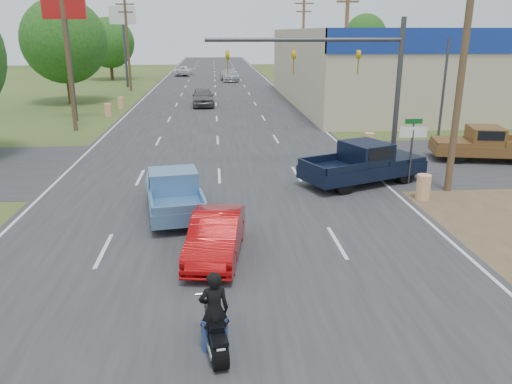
{
  "coord_description": "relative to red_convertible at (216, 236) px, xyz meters",
  "views": [
    {
      "loc": [
        -0.14,
        -6.18,
        6.33
      ],
      "look_at": [
        1.16,
        9.43,
        1.3
      ],
      "focal_mm": 35.0,
      "sensor_mm": 36.0,
      "label": 1
    }
  ],
  "objects": [
    {
      "name": "distant_car_white",
      "position": [
        -4.45,
        65.0,
        0.03
      ],
      "size": [
        2.77,
        5.12,
        1.36
      ],
      "primitive_type": "imported",
      "rotation": [
        0.0,
        0.0,
        3.03
      ],
      "color": "white",
      "rests_on": "ground"
    },
    {
      "name": "motorcycle",
      "position": [
        -0.05,
        -4.64,
        -0.21
      ],
      "size": [
        0.69,
        2.0,
        1.01
      ],
      "rotation": [
        0.0,
        0.0,
        0.16
      ],
      "color": "black",
      "rests_on": "ground"
    },
    {
      "name": "barrel_3",
      "position": [
        -8.01,
        30.66,
        -0.16
      ],
      "size": [
        0.56,
        0.56,
        1.0
      ],
      "primitive_type": "cylinder",
      "color": "orange",
      "rests_on": "ground"
    },
    {
      "name": "utility_pole_1",
      "position": [
        9.69,
        5.66,
        4.66
      ],
      "size": [
        2.0,
        0.28,
        10.0
      ],
      "color": "#4C3823",
      "rests_on": "ground"
    },
    {
      "name": "cross_road",
      "position": [
        0.19,
        10.66,
        -0.65
      ],
      "size": [
        120.0,
        10.0,
        0.02
      ],
      "primitive_type": "cube",
      "color": "#2D2D30",
      "rests_on": "ground"
    },
    {
      "name": "navy_pickup",
      "position": [
        6.54,
        7.03,
        0.26
      ],
      "size": [
        5.88,
        4.1,
        1.82
      ],
      "rotation": [
        0.0,
        0.0,
        -1.17
      ],
      "color": "black",
      "rests_on": "ground"
    },
    {
      "name": "brown_pickup",
      "position": [
        13.75,
        10.5,
        0.23
      ],
      "size": [
        5.59,
        3.1,
        1.75
      ],
      "rotation": [
        0.0,
        0.0,
        1.36
      ],
      "color": "black",
      "rests_on": "ground"
    },
    {
      "name": "tree_6",
      "position": [
        -29.81,
        87.66,
        5.85
      ],
      "size": [
        8.82,
        8.82,
        10.92
      ],
      "color": "#422D19",
      "rests_on": "ground"
    },
    {
      "name": "pole_sign_left_far",
      "position": [
        -10.31,
        48.66,
        6.51
      ],
      "size": [
        3.0,
        0.35,
        9.2
      ],
      "color": "#3F3F44",
      "rests_on": "ground"
    },
    {
      "name": "blue_pickup",
      "position": [
        -1.51,
        3.98,
        0.15
      ],
      "size": [
        2.58,
        5.05,
        1.6
      ],
      "rotation": [
        0.0,
        0.0,
        0.16
      ],
      "color": "black",
      "rests_on": "ground"
    },
    {
      "name": "tree_5",
      "position": [
        30.19,
        87.66,
        5.23
      ],
      "size": [
        7.98,
        7.98,
        9.88
      ],
      "color": "#422D19",
      "rests_on": "ground"
    },
    {
      "name": "distant_car_silver",
      "position": [
        2.16,
        55.37,
        0.12
      ],
      "size": [
        2.64,
        5.5,
        1.55
      ],
      "primitive_type": "imported",
      "rotation": [
        0.0,
        0.0,
        0.09
      ],
      "color": "#B6B7BC",
      "rests_on": "ground"
    },
    {
      "name": "barrel_2",
      "position": [
        -8.31,
        26.66,
        -0.16
      ],
      "size": [
        0.56,
        0.56,
        1.0
      ],
      "primitive_type": "cylinder",
      "color": "orange",
      "rests_on": "ground"
    },
    {
      "name": "utility_pole_5",
      "position": [
        -9.31,
        20.66,
        4.66
      ],
      "size": [
        2.0,
        0.28,
        10.0
      ],
      "color": "#4C3823",
      "rests_on": "ground"
    },
    {
      "name": "street_name_sign",
      "position": [
        8.99,
        8.16,
        0.95
      ],
      "size": [
        0.8,
        0.08,
        2.61
      ],
      "color": "#3F3F44",
      "rests_on": "ground"
    },
    {
      "name": "utility_pole_6",
      "position": [
        -9.31,
        44.66,
        4.66
      ],
      "size": [
        2.0,
        0.28,
        10.0
      ],
      "color": "#4C3823",
      "rests_on": "ground"
    },
    {
      "name": "tree_2",
      "position": [
        -14.01,
        58.66,
        4.3
      ],
      "size": [
        6.72,
        6.72,
        8.32
      ],
      "color": "#422D19",
      "rests_on": "ground"
    },
    {
      "name": "rider",
      "position": [
        -0.05,
        -4.6,
        0.2
      ],
      "size": [
        0.68,
        0.5,
        1.71
      ],
      "primitive_type": "imported",
      "rotation": [
        0.0,
        0.0,
        3.3
      ],
      "color": "black",
      "rests_on": "ground"
    },
    {
      "name": "lane_sign",
      "position": [
        8.39,
        6.66,
        1.25
      ],
      "size": [
        1.2,
        0.08,
        2.52
      ],
      "color": "#3F3F44",
      "rests_on": "ground"
    },
    {
      "name": "main_road",
      "position": [
        0.19,
        32.66,
        -0.65
      ],
      "size": [
        15.0,
        180.0,
        0.02
      ],
      "primitive_type": "cube",
      "color": "#2D2D30",
      "rests_on": "ground"
    },
    {
      "name": "utility_pole_3",
      "position": [
        9.69,
        41.66,
        4.66
      ],
      "size": [
        2.0,
        0.28,
        10.0
      ],
      "color": "#4C3823",
      "rests_on": "ground"
    },
    {
      "name": "utility_pole_2",
      "position": [
        9.69,
        23.66,
        4.66
      ],
      "size": [
        2.0,
        0.28,
        10.0
      ],
      "color": "#4C3823",
      "rests_on": "ground"
    },
    {
      "name": "barrel_1",
      "position": [
        8.59,
        13.16,
        -0.16
      ],
      "size": [
        0.56,
        0.56,
        1.0
      ],
      "primitive_type": "cylinder",
      "color": "orange",
      "rests_on": "ground"
    },
    {
      "name": "red_convertible",
      "position": [
        0.0,
        0.0,
        0.0
      ],
      "size": [
        1.95,
        4.14,
        1.31
      ],
      "primitive_type": "imported",
      "rotation": [
        0.0,
        0.0,
        -0.14
      ],
      "color": "#9B0708",
      "rests_on": "ground"
    },
    {
      "name": "pole_sign_left_near",
      "position": [
        -10.31,
        24.66,
        6.51
      ],
      "size": [
        3.0,
        0.35,
        9.2
      ],
      "color": "#3F3F44",
      "rests_on": "ground"
    },
    {
      "name": "tree_1",
      "position": [
        -13.31,
        34.66,
        4.92
      ],
      "size": [
        7.56,
        7.56,
        9.36
      ],
      "color": "#422D19",
      "rests_on": "ground"
    },
    {
      "name": "signal_mast",
      "position": [
        6.02,
        9.66,
        4.15
      ],
      "size": [
        9.12,
        0.4,
        7.0
      ],
      "color": "#3F3F44",
      "rests_on": "ground"
    },
    {
      "name": "barrel_0",
      "position": [
        8.19,
        4.66,
        -0.16
      ],
      "size": [
        0.56,
        0.56,
        1.0
      ],
      "primitive_type": "cylinder",
      "color": "orange",
      "rests_on": "ground"
    },
    {
      "name": "distant_car_grey",
      "position": [
        -0.95,
        31.69,
        0.15
      ],
      "size": [
        2.08,
        4.81,
        1.62
      ],
      "primitive_type": "imported",
      "rotation": [
        0.0,
        0.0,
        0.04
      ],
      "color": "#5A5B5F",
      "rests_on": "ground"
    }
  ]
}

